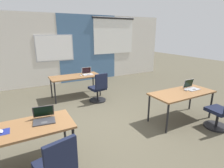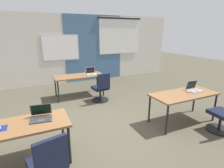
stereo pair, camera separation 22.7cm
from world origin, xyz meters
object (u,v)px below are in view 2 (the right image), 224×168
(laptop_far_right, at_px, (91,73))
(chair_near_right_end, at_px, (224,116))
(chair_far_right, at_px, (101,90))
(laptop_near_left_inner, at_px, (41,116))
(desk_near_left, at_px, (16,129))
(mouse_far_right, at_px, (84,75))
(desk_far_center, at_px, (79,77))
(desk_near_right, at_px, (184,96))
(laptop_near_right_end, at_px, (194,89))
(mouse_near_right_end, at_px, (188,91))

(laptop_far_right, xyz_separation_m, chair_near_right_end, (1.76, -3.54, -0.39))
(chair_far_right, height_order, laptop_near_left_inner, laptop_near_left_inner)
(laptop_far_right, relative_size, laptop_near_left_inner, 0.92)
(desk_near_left, bearing_deg, mouse_far_right, 55.00)
(desk_near_left, xyz_separation_m, chair_near_right_end, (3.93, -0.74, -0.28))
(desk_far_center, relative_size, laptop_near_left_inner, 4.36)
(desk_near_left, xyz_separation_m, laptop_near_left_inner, (0.39, 0.08, 0.11))
(laptop_far_right, bearing_deg, laptop_near_left_inner, -121.46)
(laptop_far_right, bearing_deg, mouse_far_right, -161.70)
(desk_near_right, xyz_separation_m, chair_near_right_end, (0.43, -0.74, -0.28))
(laptop_far_right, bearing_deg, desk_near_left, -125.96)
(desk_near_right, bearing_deg, laptop_near_left_inner, 178.53)
(desk_near_right, relative_size, laptop_near_left_inner, 4.36)
(desk_near_right, distance_m, desk_far_center, 3.30)
(mouse_far_right, bearing_deg, desk_near_left, -125.00)
(mouse_far_right, distance_m, laptop_near_right_end, 3.31)
(laptop_far_right, bearing_deg, chair_near_right_end, -61.78)
(laptop_near_left_inner, bearing_deg, desk_far_center, 70.81)
(desk_far_center, bearing_deg, laptop_far_right, 0.24)
(desk_near_left, height_order, chair_near_right_end, chair_near_right_end)
(desk_near_right, bearing_deg, laptop_far_right, 115.38)
(desk_near_right, distance_m, mouse_far_right, 3.16)
(chair_far_right, bearing_deg, desk_far_center, -63.43)
(desk_near_right, bearing_deg, chair_far_right, 121.72)
(mouse_far_right, bearing_deg, laptop_near_right_end, -53.42)
(mouse_far_right, bearing_deg, desk_far_center, 154.16)
(desk_far_center, relative_size, laptop_far_right, 4.72)
(chair_near_right_end, bearing_deg, laptop_far_right, -59.42)
(laptop_near_right_end, relative_size, chair_near_right_end, 0.36)
(desk_near_left, relative_size, desk_near_right, 1.00)
(chair_near_right_end, bearing_deg, desk_far_center, -54.21)
(desk_far_center, distance_m, mouse_near_right_end, 3.36)
(desk_near_right, bearing_deg, desk_far_center, 122.01)
(mouse_near_right_end, bearing_deg, laptop_near_right_end, 8.03)
(desk_near_left, bearing_deg, desk_near_right, 0.00)
(desk_near_left, bearing_deg, mouse_near_right_end, 0.49)
(mouse_near_right_end, bearing_deg, desk_near_right, -168.75)
(desk_far_center, height_order, laptop_near_left_inner, laptop_near_left_inner)
(desk_near_right, distance_m, chair_near_right_end, 0.90)
(laptop_near_right_end, bearing_deg, desk_far_center, 128.54)
(laptop_far_right, xyz_separation_m, mouse_far_right, (-0.26, -0.08, -0.03))
(desk_near_right, relative_size, mouse_near_right_end, 14.49)
(mouse_far_right, height_order, chair_far_right, chair_far_right)
(chair_far_right, bearing_deg, laptop_near_left_inner, 40.66)
(laptop_far_right, height_order, mouse_near_right_end, laptop_far_right)
(laptop_far_right, relative_size, laptop_near_right_end, 1.02)
(desk_near_right, height_order, laptop_far_right, laptop_far_right)
(mouse_far_right, relative_size, laptop_near_left_inner, 0.28)
(laptop_near_left_inner, bearing_deg, chair_far_right, 54.33)
(desk_far_center, xyz_separation_m, chair_near_right_end, (2.18, -3.54, -0.28))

